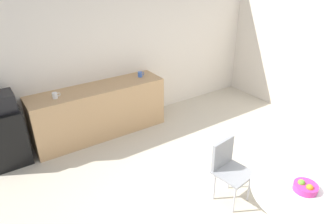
# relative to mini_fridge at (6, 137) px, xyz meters

# --- Properties ---
(ground_plane) EXTENTS (6.00, 6.00, 0.00)m
(ground_plane) POSITION_rel_mini_fridge_xyz_m (2.13, -2.65, -0.44)
(ground_plane) COLOR beige
(wall_back) EXTENTS (6.00, 0.10, 2.60)m
(wall_back) POSITION_rel_mini_fridge_xyz_m (2.13, 0.35, 0.86)
(wall_back) COLOR silver
(wall_back) RESTS_ON ground_plane
(counter_block) EXTENTS (2.31, 0.60, 0.90)m
(counter_block) POSITION_rel_mini_fridge_xyz_m (1.51, 0.00, 0.01)
(counter_block) COLOR tan
(counter_block) RESTS_ON ground_plane
(mini_fridge) EXTENTS (0.54, 0.54, 0.88)m
(mini_fridge) POSITION_rel_mini_fridge_xyz_m (0.00, 0.00, 0.00)
(mini_fridge) COLOR black
(mini_fridge) RESTS_ON ground_plane
(round_table) EXTENTS (1.15, 1.15, 0.75)m
(round_table) POSITION_rel_mini_fridge_xyz_m (2.35, -3.43, 0.18)
(round_table) COLOR silver
(round_table) RESTS_ON ground_plane
(chair_gray) EXTENTS (0.47, 0.47, 0.83)m
(chair_gray) POSITION_rel_mini_fridge_xyz_m (2.21, -2.45, 0.08)
(chair_gray) COLOR silver
(chair_gray) RESTS_ON ground_plane
(fruit_bowl) EXTENTS (0.24, 0.24, 0.11)m
(fruit_bowl) POSITION_rel_mini_fridge_xyz_m (2.31, -3.40, 0.35)
(fruit_bowl) COLOR #D8338C
(fruit_bowl) RESTS_ON round_table
(mug_white) EXTENTS (0.13, 0.08, 0.09)m
(mug_white) POSITION_rel_mini_fridge_xyz_m (0.80, -0.05, 0.51)
(mug_white) COLOR white
(mug_white) RESTS_ON counter_block
(mug_green) EXTENTS (0.13, 0.08, 0.09)m
(mug_green) POSITION_rel_mini_fridge_xyz_m (2.37, 0.04, 0.51)
(mug_green) COLOR #3F66BF
(mug_green) RESTS_ON counter_block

